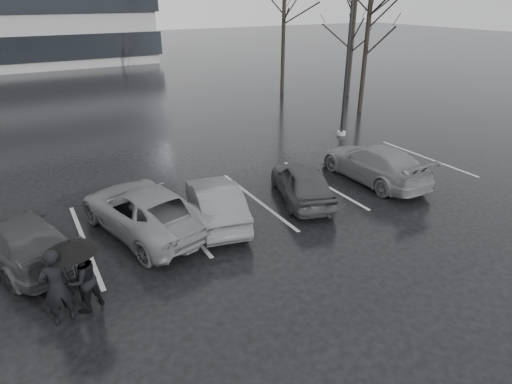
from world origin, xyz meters
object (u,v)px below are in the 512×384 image
object	(u,v)px
car_west_a	(215,202)
pedestrian_right	(82,279)
car_west_b	(145,209)
pedestrian_left	(57,287)
tree_north	(284,29)
car_east	(374,163)
car_main	(302,182)
car_west_c	(21,240)
lamp_post	(348,58)
tree_ne	(352,42)
tree_east	(367,41)

from	to	relation	value
car_west_a	pedestrian_right	size ratio (longest dim) A/B	2.40
car_west_a	car_west_b	size ratio (longest dim) A/B	0.78
pedestrian_left	tree_north	bearing A→B (deg)	-144.17
car_east	tree_north	world-z (taller)	tree_north
car_main	car_west_a	bearing A→B (deg)	17.83
car_west_a	car_west_c	world-z (taller)	car_west_a
car_west_a	tree_north	xyz separation A→B (m)	(12.22, 15.13, 3.63)
car_west_a	lamp_post	bearing A→B (deg)	-139.07
tree_ne	car_west_c	bearing A→B (deg)	-151.00
car_west_c	lamp_post	size ratio (longest dim) A/B	0.53
car_east	pedestrian_right	xyz separation A→B (m)	(-10.72, -2.31, 0.12)
tree_north	car_west_a	bearing A→B (deg)	-128.92
car_east	tree_east	bearing A→B (deg)	-129.09
pedestrian_left	tree_north	size ratio (longest dim) A/B	0.21
pedestrian_right	lamp_post	xyz separation A→B (m)	(13.42, 7.35, 2.90)
pedestrian_right	pedestrian_left	bearing A→B (deg)	-9.60
pedestrian_left	tree_east	xyz separation A→B (m)	(17.95, 10.62, 3.11)
car_west_b	tree_east	xyz separation A→B (m)	(15.25, 7.61, 3.33)
tree_north	car_main	bearing A→B (deg)	-120.77
car_main	car_west_b	world-z (taller)	car_west_b
car_west_a	car_west_b	world-z (taller)	car_west_b
car_east	car_west_b	bearing A→B (deg)	-3.07
pedestrian_right	tree_north	world-z (taller)	tree_north
pedestrian_left	tree_ne	world-z (taller)	tree_ne
pedestrian_left	pedestrian_right	xyz separation A→B (m)	(0.52, 0.17, -0.10)
car_west_c	tree_ne	distance (m)	24.18
car_west_c	car_east	world-z (taller)	car_east
car_west_b	lamp_post	xyz separation A→B (m)	(11.24, 4.51, 3.01)
car_west_c	pedestrian_right	distance (m)	3.01
car_west_b	car_west_c	xyz separation A→B (m)	(-3.25, -0.02, -0.06)
car_main	car_east	world-z (taller)	car_east
car_main	tree_east	world-z (taller)	tree_east
lamp_post	pedestrian_right	bearing A→B (deg)	-151.29
car_main	pedestrian_left	size ratio (longest dim) A/B	2.08
lamp_post	car_main	bearing A→B (deg)	-139.89
car_main	car_west_c	distance (m)	8.47
pedestrian_left	pedestrian_right	bearing A→B (deg)	-171.96
car_west_c	tree_north	bearing A→B (deg)	-158.54
car_west_c	pedestrian_right	size ratio (longest dim) A/B	2.69
car_west_c	tree_east	xyz separation A→B (m)	(18.50, 7.64, 3.39)
car_main	tree_east	distance (m)	13.38
pedestrian_left	lamp_post	bearing A→B (deg)	-161.94
car_west_c	tree_ne	bearing A→B (deg)	-169.46
car_west_c	lamp_post	xyz separation A→B (m)	(14.48, 4.54, 3.07)
lamp_post	tree_north	size ratio (longest dim) A/B	0.95
car_west_a	tree_east	world-z (taller)	tree_east
car_west_a	lamp_post	size ratio (longest dim) A/B	0.47
car_east	tree_ne	distance (m)	15.50
tree_north	lamp_post	bearing A→B (deg)	-106.60
car_west_c	car_east	distance (m)	11.79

